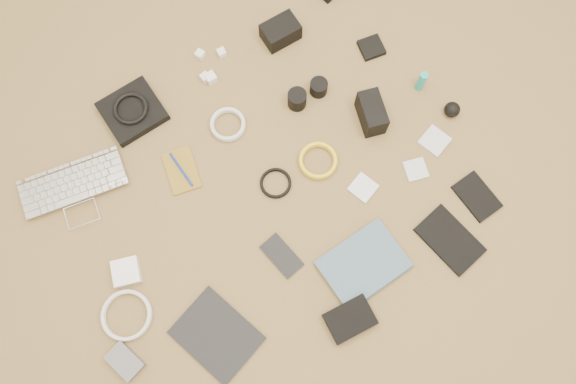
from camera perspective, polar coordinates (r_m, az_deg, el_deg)
laptop at (r=1.88m, az=-20.58°, el=-0.50°), size 0.38×0.31×0.03m
headphone_pouch at (r=1.92m, az=-15.52°, el=7.90°), size 0.19×0.18×0.03m
headphones at (r=1.90m, az=-15.70°, el=8.17°), size 0.15×0.15×0.01m
charger_a at (r=1.97m, az=-8.92°, el=13.63°), size 0.03×0.03×0.03m
charger_b at (r=1.92m, az=-8.41°, el=11.45°), size 0.03×0.03×0.03m
charger_c at (r=1.96m, az=-6.77°, el=13.88°), size 0.03×0.03×0.02m
charger_d at (r=1.92m, az=-7.84°, el=11.41°), size 0.04×0.04×0.03m
dslr_camera at (r=1.96m, az=-0.76°, el=15.97°), size 0.13×0.10×0.07m
notebook_olive at (r=1.82m, az=-10.75°, el=2.18°), size 0.13×0.17×0.01m
pen_blue at (r=1.82m, az=-10.80°, el=2.25°), size 0.01×0.13×0.01m
cable_white_a at (r=1.85m, az=-6.11°, el=6.76°), size 0.12×0.12×0.01m
lens_a at (r=1.85m, az=0.93°, el=9.40°), size 0.06×0.06×0.07m
lens_b at (r=1.88m, az=3.13°, el=10.57°), size 0.07×0.07×0.05m
card_reader at (r=1.98m, az=8.47°, el=14.31°), size 0.09×0.09×0.02m
power_brick at (r=1.78m, az=-16.09°, el=-7.81°), size 0.11×0.11×0.03m
cable_white_b at (r=1.77m, az=-16.03°, el=-11.95°), size 0.18×0.18×0.01m
cable_black at (r=1.78m, az=-1.26°, el=0.86°), size 0.11×0.11×0.01m
cable_yellow at (r=1.80m, az=3.06°, el=3.12°), size 0.15×0.15×0.01m
flash at (r=1.83m, az=8.48°, el=7.94°), size 0.11×0.14×0.09m
lens_cleaner at (r=1.91m, az=13.39°, el=10.88°), size 0.03×0.03×0.09m
battery_charger at (r=1.76m, az=-16.24°, el=-16.18°), size 0.08×0.11×0.03m
tablet at (r=1.72m, az=-7.26°, el=-14.23°), size 0.22×0.27×0.01m
phone at (r=1.73m, az=-0.65°, el=-6.49°), size 0.08×0.14×0.01m
filter_case_left at (r=1.79m, az=7.63°, el=0.44°), size 0.09×0.09×0.01m
filter_case_mid at (r=1.84m, az=12.84°, el=2.23°), size 0.09×0.09×0.01m
filter_case_right at (r=1.88m, az=14.66°, el=5.05°), size 0.10×0.10×0.01m
air_blower at (r=1.92m, az=16.32°, el=8.03°), size 0.06×0.06×0.05m
drive_case at (r=1.71m, az=6.31°, el=-12.71°), size 0.15×0.12×0.03m
paperback at (r=1.73m, az=9.48°, el=-9.73°), size 0.25×0.19×0.02m
notebook_black_a at (r=1.80m, az=16.11°, el=-4.69°), size 0.14×0.21×0.01m
notebook_black_b at (r=1.86m, az=18.63°, el=-0.44°), size 0.10×0.15×0.01m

